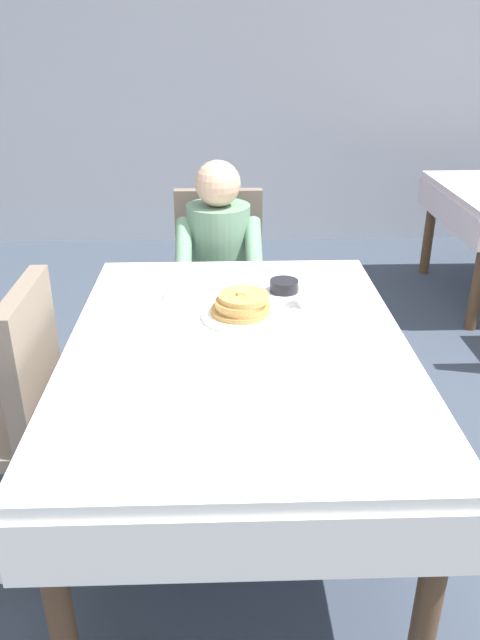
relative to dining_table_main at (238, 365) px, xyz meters
The scene contains 15 objects.
ground_plane 0.65m from the dining_table_main, ahead, with size 14.00×14.00×0.00m, color #3D4756.
back_wall 3.53m from the dining_table_main, 90.00° to the left, with size 12.00×0.16×3.20m, color #B2B7C1.
dining_table_main is the anchor object (origin of this frame).
chair_diner 1.18m from the dining_table_main, 92.95° to the left, with size 0.44×0.45×0.93m.
diner_person 1.02m from the dining_table_main, 93.40° to the left, with size 0.40×0.43×1.12m.
chair_left_side 0.78m from the dining_table_main, behind, with size 0.45×0.44×0.93m.
plate_breakfast 0.21m from the dining_table_main, 84.33° to the left, with size 0.28×0.28×0.02m, color white.
breakfast_stack 0.23m from the dining_table_main, 84.27° to the left, with size 0.21×0.20×0.08m.
cup_coffee 0.40m from the dining_table_main, 45.44° to the left, with size 0.11×0.08×0.08m.
bowl_butter 0.47m from the dining_table_main, 65.27° to the left, with size 0.11×0.11×0.04m, color black.
syrup_pitcher 0.44m from the dining_table_main, 124.51° to the left, with size 0.08×0.08×0.07m.
fork_left_of_plate 0.25m from the dining_table_main, 136.21° to the left, with size 0.18×0.01×0.01m, color silver.
knife_right_of_plate 0.28m from the dining_table_main, 38.31° to the left, with size 0.20×0.01×0.01m, color silver.
spoon_near_edge 0.14m from the dining_table_main, 94.56° to the right, with size 0.15×0.01×0.01m, color silver.
napkin_folded 0.28m from the dining_table_main, behind, with size 0.17×0.12×0.01m, color white.
Camera 1 is at (-0.05, -1.77, 1.66)m, focal length 34.59 mm.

